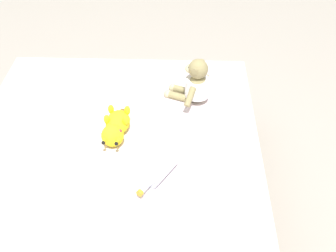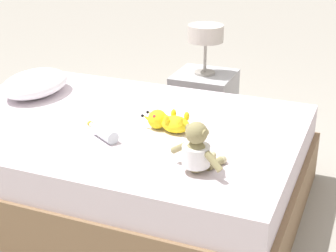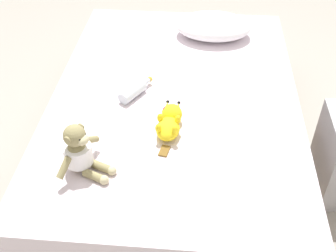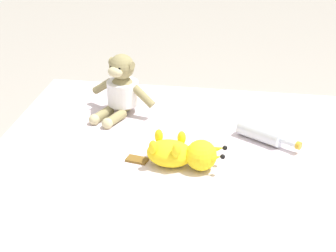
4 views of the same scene
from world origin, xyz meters
name	(u,v)px [view 3 (image 3 of 4)]	position (x,y,z in m)	size (l,w,h in m)	color
ground_plane	(174,155)	(0.00, 0.00, 0.00)	(16.00, 16.00, 0.00)	#9E998E
bed	(175,126)	(0.00, 0.00, 0.23)	(1.34, 1.98, 0.46)	#846647
pillow	(213,26)	(0.19, 0.64, 0.53)	(0.48, 0.34, 0.14)	white
plush_monkey	(80,152)	(-0.37, -0.58, 0.56)	(0.25, 0.28, 0.24)	#8E8456
plush_yellow_creature	(169,122)	(-0.01, -0.30, 0.51)	(0.12, 0.33, 0.10)	yellow
glass_bottle	(133,91)	(-0.22, -0.04, 0.49)	(0.16, 0.22, 0.06)	silver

